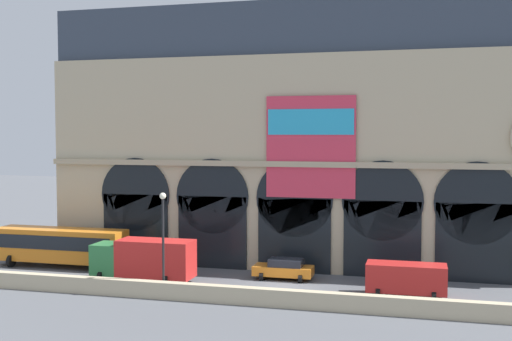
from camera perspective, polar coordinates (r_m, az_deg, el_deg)
ground_plane at (r=45.00m, az=2.23°, el=-10.54°), size 200.00×200.00×0.00m
quay_parapet_wall at (r=40.26m, az=0.72°, el=-11.39°), size 90.00×0.70×1.12m
station_building at (r=50.82m, az=4.04°, el=2.75°), size 41.51×4.96×21.25m
bus_west at (r=53.81m, az=-17.28°, el=-6.46°), size 11.00×3.25×3.10m
box_truck_midwest at (r=46.93m, az=-10.08°, el=-7.89°), size 7.50×2.91×3.12m
car_center at (r=47.30m, az=2.55°, el=-8.86°), size 4.40×2.22×1.55m
van_mideast at (r=43.43m, az=13.44°, el=-9.45°), size 5.20×2.48×2.20m
street_lamp_quayside at (r=42.44m, az=-8.41°, el=-5.35°), size 0.44×0.44×6.90m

